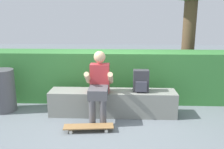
% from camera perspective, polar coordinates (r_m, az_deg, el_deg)
% --- Properties ---
extents(ground_plane, '(24.00, 24.00, 0.00)m').
position_cam_1_polar(ground_plane, '(4.28, -0.05, -11.25)').
color(ground_plane, slate).
extents(bench_main, '(2.34, 0.44, 0.46)m').
position_cam_1_polar(bench_main, '(4.51, 0.14, -6.73)').
color(bench_main, gray).
rests_on(bench_main, ground).
extents(person_skater, '(0.49, 0.62, 1.21)m').
position_cam_1_polar(person_skater, '(4.19, -3.08, -2.19)').
color(person_skater, '#B73338').
rests_on(person_skater, ground).
extents(skateboard_near_person, '(0.82, 0.28, 0.09)m').
position_cam_1_polar(skateboard_near_person, '(3.96, -5.59, -12.29)').
color(skateboard_near_person, olive).
rests_on(skateboard_near_person, ground).
extents(backpack_on_bench, '(0.28, 0.23, 0.40)m').
position_cam_1_polar(backpack_on_bench, '(4.38, 6.92, -1.60)').
color(backpack_on_bench, '#333338').
rests_on(backpack_on_bench, bench_main).
extents(hedge_row, '(6.38, 0.73, 1.07)m').
position_cam_1_polar(hedge_row, '(5.25, 4.17, -0.34)').
color(hedge_row, '#347434').
rests_on(hedge_row, ground).
extents(trash_bin, '(0.47, 0.47, 0.82)m').
position_cam_1_polar(trash_bin, '(5.09, -24.63, -3.49)').
color(trash_bin, '#4C4C51').
rests_on(trash_bin, ground).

